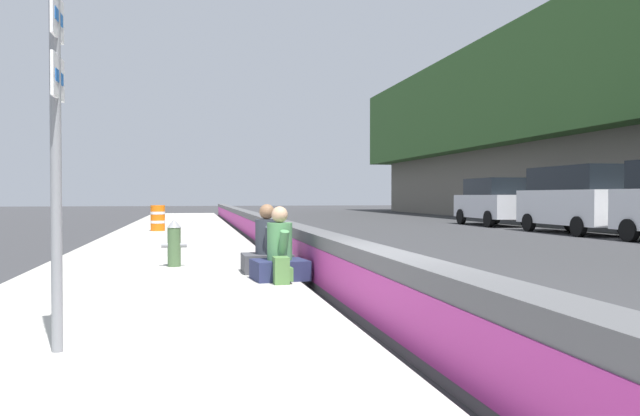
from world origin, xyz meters
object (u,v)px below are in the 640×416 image
seated_person_foreground (280,257)px  construction_barrel (158,218)px  seated_person_middle (267,251)px  route_sign_post (56,102)px  fire_hydrant (174,242)px  parked_car_fourth (575,198)px  parked_car_midline (493,201)px  backpack (282,271)px

seated_person_foreground → construction_barrel: 14.18m
seated_person_foreground → seated_person_middle: 0.97m
route_sign_post → fire_hydrant: (6.12, -0.78, -1.65)m
seated_person_middle → parked_car_fourth: size_ratio=0.23×
seated_person_foreground → construction_barrel: seated_person_foreground is taller
fire_hydrant → parked_car_midline: bearing=-43.2°
seated_person_foreground → seated_person_middle: seated_person_middle is taller
route_sign_post → fire_hydrant: route_sign_post is taller
construction_barrel → parked_car_fourth: bearing=-99.9°
fire_hydrant → seated_person_foreground: 2.71m
seated_person_foreground → backpack: seated_person_foreground is taller
seated_person_middle → parked_car_midline: size_ratio=0.24×
seated_person_foreground → construction_barrel: size_ratio=1.20×
backpack → parked_car_fourth: parked_car_fourth is taller
fire_hydrant → parked_car_fourth: size_ratio=0.17×
route_sign_post → construction_barrel: bearing=0.4°
fire_hydrant → backpack: bearing=-147.9°
route_sign_post → backpack: (3.53, -2.41, -1.90)m
seated_person_middle → backpack: seated_person_middle is taller
seated_person_foreground → fire_hydrant: bearing=37.9°
fire_hydrant → seated_person_middle: 1.97m
backpack → seated_person_foreground: bearing=-4.2°
parked_car_midline → seated_person_middle: bearing=142.2°
seated_person_foreground → parked_car_midline: 21.84m
backpack → construction_barrel: (14.40, 2.54, 0.28)m
route_sign_post → parked_car_fourth: size_ratio=0.70×
parked_car_fourth → backpack: bearing=132.1°
seated_person_foreground → seated_person_middle: size_ratio=0.98×
seated_person_middle → backpack: 1.43m
construction_barrel → parked_car_fourth: parked_car_fourth is taller
route_sign_post → seated_person_middle: size_ratio=3.09×
route_sign_post → fire_hydrant: bearing=-7.3°
seated_person_middle → backpack: (-1.42, -0.05, -0.17)m
route_sign_post → seated_person_foreground: route_sign_post is taller
parked_car_fourth → parked_car_midline: bearing=0.4°
fire_hydrant → parked_car_midline: parked_car_midline is taller
fire_hydrant → parked_car_fourth: parked_car_fourth is taller
route_sign_post → seated_person_middle: route_sign_post is taller
construction_barrel → fire_hydrant: bearing=-175.6°
fire_hydrant → construction_barrel: bearing=4.4°
parked_car_fourth → parked_car_midline: (6.39, 0.05, -0.17)m
route_sign_post → parked_car_midline: size_ratio=0.74×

